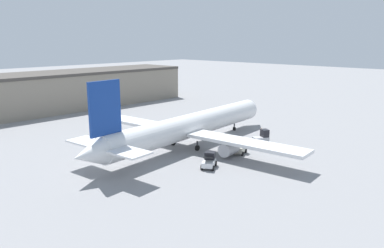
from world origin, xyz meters
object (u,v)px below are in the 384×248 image
Objects in this scene: pushback_tug at (262,138)px; belt_loader_truck at (209,161)px; airplane at (188,127)px; baggage_tug at (240,147)px; ground_crew_worker at (261,132)px.

belt_loader_truck is at bearing -144.76° from pushback_tug.
airplane is at bearing 30.04° from belt_loader_truck.
baggage_tug is 0.81× the size of belt_loader_truck.
baggage_tug is 8.44m from belt_loader_truck.
pushback_tug is at bearing 59.10° from ground_crew_worker.
baggage_tug is at bearing -24.81° from belt_loader_truck.
baggage_tug reaches higher than belt_loader_truck.
airplane reaches higher than pushback_tug.
airplane reaches higher than belt_loader_truck.
ground_crew_worker is 0.66× the size of baggage_tug.
airplane is at bearing 2.87° from ground_crew_worker.
baggage_tug is 0.91× the size of pushback_tug.
ground_crew_worker is 0.59× the size of pushback_tug.
pushback_tug reaches higher than baggage_tug.
baggage_tug is (3.00, -8.57, -2.42)m from airplane.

